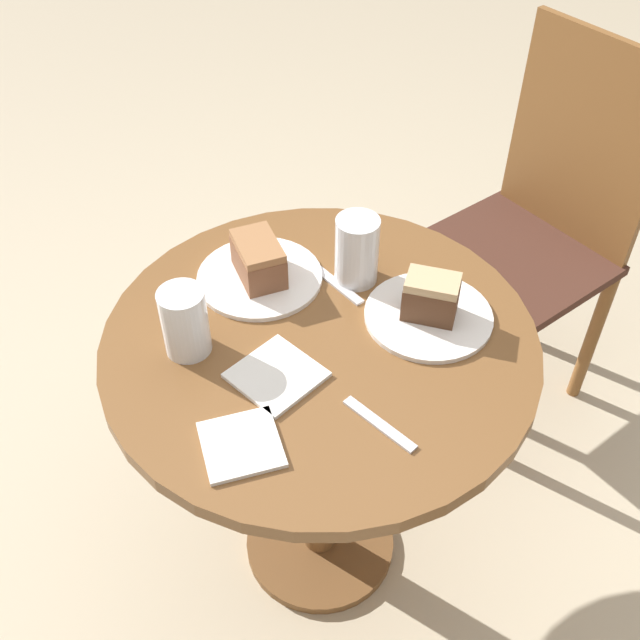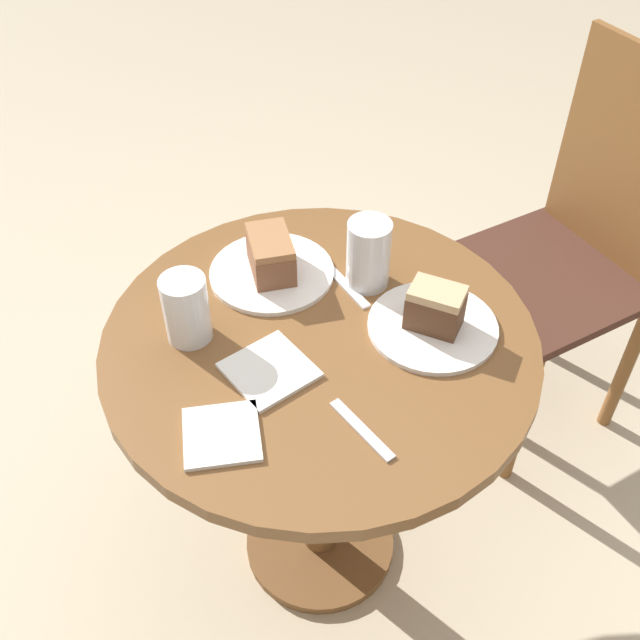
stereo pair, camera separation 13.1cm
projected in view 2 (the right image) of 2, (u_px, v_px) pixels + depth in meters
ground_plane at (320, 544)px, 1.84m from camera, size 8.00×8.00×0.00m
table at (320, 393)px, 1.44m from camera, size 0.78×0.78×0.72m
chair at (570, 251)px, 1.84m from camera, size 0.44×0.42×1.00m
plate_near at (272, 272)px, 1.46m from camera, size 0.24×0.24×0.01m
plate_far at (433, 326)px, 1.35m from camera, size 0.24×0.24×0.01m
cake_slice_near at (271, 254)px, 1.42m from camera, size 0.14×0.11×0.08m
cake_slice_far at (435, 307)px, 1.31m from camera, size 0.12×0.11×0.08m
glass_lemonade at (368, 257)px, 1.40m from camera, size 0.08×0.08×0.14m
glass_water at (187, 312)px, 1.30m from camera, size 0.08×0.08×0.13m
napkin_stack at (269, 370)px, 1.27m from camera, size 0.15×0.15×0.01m
fork at (344, 284)px, 1.43m from camera, size 0.16×0.02×0.00m
spoon at (362, 430)px, 1.18m from camera, size 0.15×0.03×0.00m
napkin_side at (222, 435)px, 1.17m from camera, size 0.16×0.16×0.01m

